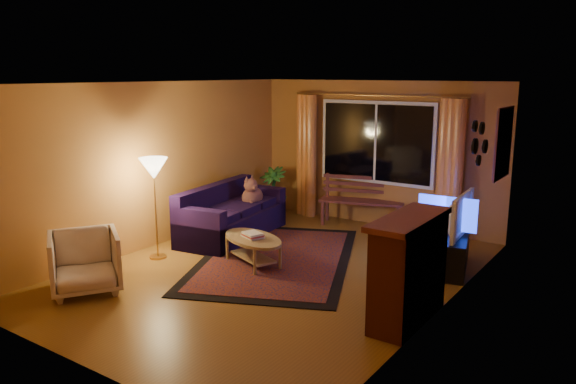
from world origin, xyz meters
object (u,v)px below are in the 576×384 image
Objects in this scene: sofa at (232,212)px; floor_lamp at (156,209)px; coffee_table at (253,251)px; armchair at (85,259)px; bench at (361,213)px; tv_console at (452,252)px.

floor_lamp reaches higher than sofa.
coffee_table is at bearing 22.02° from floor_lamp.
armchair is at bearing -80.22° from floor_lamp.
floor_lamp is (-0.20, -1.45, 0.31)m from sofa.
floor_lamp is 1.53m from coffee_table.
floor_lamp is at bearing 42.71° from armchair.
floor_lamp reaches higher than bench.
armchair is 0.56× the size of floor_lamp.
bench is 1.77× the size of armchair.
coffee_table is at bearing -163.63° from tv_console.
coffee_table is (1.14, -0.91, -0.22)m from sofa.
tv_console is (2.05, -1.30, 0.03)m from bench.
sofa is 2.82m from armchair.
sofa is 1.77× the size of tv_console.
bench is 3.65m from floor_lamp.
armchair is at bearing -97.06° from sofa.
sofa is 1.42× the size of floor_lamp.
floor_lamp is (-1.61, -3.23, 0.51)m from bench.
sofa reaches higher than armchair.
armchair reaches higher than coffee_table.
bench is 1.23× the size of tv_console.
sofa is 2.53× the size of armchair.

